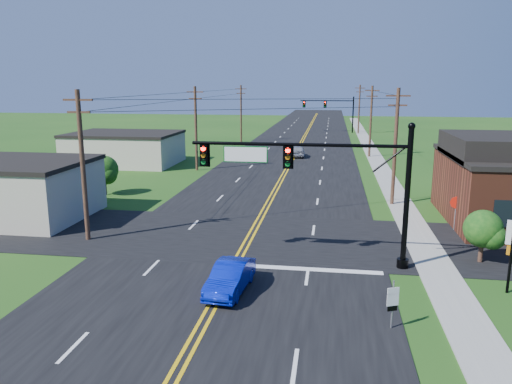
% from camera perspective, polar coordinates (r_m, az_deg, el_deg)
% --- Properties ---
extents(ground, '(260.00, 260.00, 0.00)m').
position_cam_1_polar(ground, '(20.18, -6.91, -15.36)').
color(ground, '#1A4413').
rests_on(ground, ground).
extents(road_main, '(16.00, 220.00, 0.04)m').
position_cam_1_polar(road_main, '(67.99, 4.40, 4.46)').
color(road_main, black).
rests_on(road_main, ground).
extents(road_cross, '(70.00, 10.00, 0.04)m').
position_cam_1_polar(road_cross, '(31.03, -0.99, -5.14)').
color(road_cross, black).
rests_on(road_cross, ground).
extents(sidewalk, '(2.00, 160.00, 0.08)m').
position_cam_1_polar(sidewalk, '(58.18, 14.01, 2.80)').
color(sidewalk, gray).
rests_on(sidewalk, ground).
extents(signal_mast_main, '(11.30, 0.60, 7.48)m').
position_cam_1_polar(signal_mast_main, '(25.59, 7.08, 1.91)').
color(signal_mast_main, black).
rests_on(signal_mast_main, ground).
extents(signal_mast_far, '(10.98, 0.60, 7.48)m').
position_cam_1_polar(signal_mast_far, '(97.28, 8.45, 9.42)').
color(signal_mast_far, black).
rests_on(signal_mast_far, ground).
extents(cream_bldg_near, '(10.20, 8.20, 4.10)m').
position_cam_1_polar(cream_bldg_near, '(38.83, -26.03, 0.27)').
color(cream_bldg_near, '#B8B19D').
rests_on(cream_bldg_near, ground).
extents(cream_bldg_far, '(12.20, 9.20, 3.70)m').
position_cam_1_polar(cream_bldg_far, '(60.62, -14.77, 4.87)').
color(cream_bldg_far, '#B8B19D').
rests_on(cream_bldg_far, ground).
extents(utility_pole_left_a, '(1.80, 0.28, 9.00)m').
position_cam_1_polar(utility_pole_left_a, '(31.13, -19.21, 3.12)').
color(utility_pole_left_a, '#351F18').
rests_on(utility_pole_left_a, ground).
extents(utility_pole_left_b, '(1.80, 0.28, 9.00)m').
position_cam_1_polar(utility_pole_left_b, '(54.33, -6.88, 7.40)').
color(utility_pole_left_b, '#351F18').
rests_on(utility_pole_left_b, ground).
extents(utility_pole_left_c, '(1.80, 0.28, 9.00)m').
position_cam_1_polar(utility_pole_left_c, '(80.61, -1.72, 9.09)').
color(utility_pole_left_c, '#351F18').
rests_on(utility_pole_left_c, ground).
extents(utility_pole_right_a, '(1.80, 0.28, 9.00)m').
position_cam_1_polar(utility_pole_right_a, '(39.73, 15.63, 5.22)').
color(utility_pole_right_a, '#351F18').
rests_on(utility_pole_right_a, ground).
extents(utility_pole_right_b, '(1.80, 0.28, 9.00)m').
position_cam_1_polar(utility_pole_right_b, '(65.50, 12.99, 8.02)').
color(utility_pole_right_b, '#351F18').
rests_on(utility_pole_right_b, ground).
extents(utility_pole_right_c, '(1.80, 0.28, 9.00)m').
position_cam_1_polar(utility_pole_right_c, '(95.40, 11.71, 9.35)').
color(utility_pole_right_c, '#351F18').
rests_on(utility_pole_right_c, ground).
extents(tree_right_back, '(3.00, 3.00, 4.10)m').
position_cam_1_polar(tree_right_back, '(45.06, 22.74, 2.79)').
color(tree_right_back, '#351F18').
rests_on(tree_right_back, ground).
extents(shrub_corner, '(2.00, 2.00, 2.86)m').
position_cam_1_polar(shrub_corner, '(28.84, 24.52, -3.86)').
color(shrub_corner, '#351F18').
rests_on(shrub_corner, ground).
extents(tree_left, '(2.40, 2.40, 3.37)m').
position_cam_1_polar(tree_left, '(44.11, -16.97, 2.45)').
color(tree_left, '#351F18').
rests_on(tree_left, ground).
extents(blue_car, '(1.79, 4.18, 1.34)m').
position_cam_1_polar(blue_car, '(23.05, -2.97, -9.79)').
color(blue_car, '#081AB8').
rests_on(blue_car, ground).
extents(distant_car, '(2.22, 4.52, 1.48)m').
position_cam_1_polar(distant_car, '(64.52, 4.76, 4.67)').
color(distant_car, '#B0B0B5').
rests_on(distant_car, ground).
extents(route_sign, '(0.47, 0.22, 1.99)m').
position_cam_1_polar(route_sign, '(20.29, 15.36, -11.94)').
color(route_sign, slate).
rests_on(route_sign, ground).
extents(stop_sign, '(0.81, 0.13, 2.27)m').
position_cam_1_polar(stop_sign, '(34.42, 21.90, -1.50)').
color(stop_sign, slate).
rests_on(stop_sign, ground).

